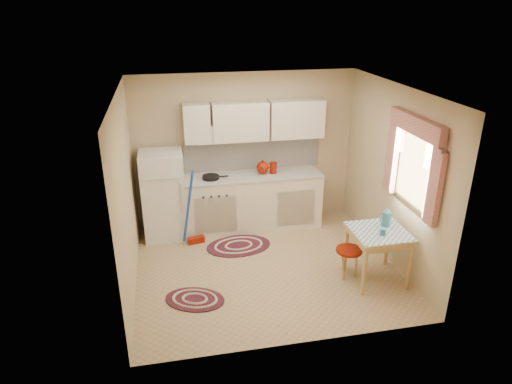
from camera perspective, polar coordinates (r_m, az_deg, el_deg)
The scene contains 14 objects.
room_shell at distance 6.14m, azimuth 2.30°, elevation 4.72°, with size 3.64×3.60×2.52m.
fridge at distance 7.25m, azimuth -11.48°, elevation -0.41°, with size 0.65×0.60×1.40m, color white.
broom at distance 6.97m, azimuth -7.72°, elevation -2.00°, with size 0.28×0.12×1.20m, color #1B45AA, non-canonical shape.
base_cabinets at distance 7.51m, azimuth -0.56°, elevation -1.25°, with size 2.25×0.60×0.88m, color silver.
countertop at distance 7.33m, azimuth -0.57°, elevation 2.03°, with size 2.27×0.62×0.04m, color #B4B2AB.
frying_pan at distance 7.18m, azimuth -5.68°, elevation 1.84°, with size 0.27×0.27×0.05m, color black.
red_kettle at distance 7.32m, azimuth 0.82°, elevation 3.08°, with size 0.22×0.20×0.22m, color maroon, non-canonical shape.
red_canister at distance 7.37m, azimuth 2.17°, elevation 2.95°, with size 0.11×0.11×0.16m, color maroon.
table at distance 6.35m, azimuth 14.86°, elevation -7.67°, with size 0.72×0.72×0.72m, color tan.
stool at distance 6.40m, azimuth 11.42°, elevation -8.65°, with size 0.36×0.36×0.42m, color maroon.
coffee_pot at distance 6.28m, azimuth 16.00°, elevation -3.01°, with size 0.14×0.12×0.28m, color teal, non-canonical shape.
mug at distance 6.08m, azimuth 15.58°, elevation -4.80°, with size 0.08×0.08×0.10m, color teal.
rug_center at distance 7.09m, azimuth -2.19°, elevation -6.73°, with size 1.00×0.67×0.02m, color maroon, non-canonical shape.
rug_left at distance 5.98m, azimuth -7.65°, elevation -13.17°, with size 0.77×0.51×0.02m, color maroon, non-canonical shape.
Camera 1 is at (-1.25, -5.43, 3.50)m, focal length 32.00 mm.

